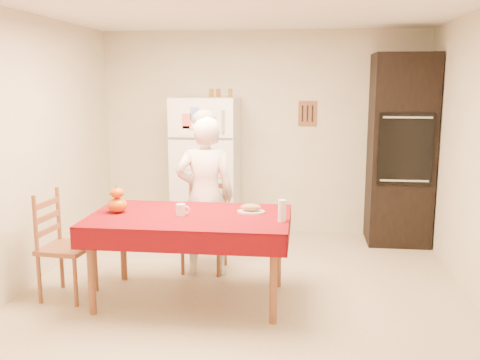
% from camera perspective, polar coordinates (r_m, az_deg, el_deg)
% --- Properties ---
extents(floor, '(4.50, 4.50, 0.00)m').
position_cam_1_polar(floor, '(4.81, 0.17, -12.58)').
color(floor, tan).
rests_on(floor, ground).
extents(room_shell, '(4.02, 4.52, 2.51)m').
position_cam_1_polar(room_shell, '(4.44, 0.19, 7.09)').
color(room_shell, beige).
rests_on(room_shell, ground).
extents(refrigerator, '(0.75, 0.74, 1.70)m').
position_cam_1_polar(refrigerator, '(6.46, -3.62, 1.24)').
color(refrigerator, white).
rests_on(refrigerator, floor).
extents(oven_cabinet, '(0.70, 0.62, 2.20)m').
position_cam_1_polar(oven_cabinet, '(6.47, 16.75, 3.07)').
color(oven_cabinet, black).
rests_on(oven_cabinet, floor).
extents(dining_table, '(1.70, 1.00, 0.76)m').
position_cam_1_polar(dining_table, '(4.60, -5.36, -4.56)').
color(dining_table, brown).
rests_on(dining_table, floor).
extents(chair_far, '(0.44, 0.42, 0.95)m').
position_cam_1_polar(chair_far, '(5.43, -3.69, -4.24)').
color(chair_far, brown).
rests_on(chair_far, floor).
extents(chair_left, '(0.44, 0.46, 0.95)m').
position_cam_1_polar(chair_left, '(4.96, -18.68, -6.20)').
color(chair_left, brown).
rests_on(chair_left, floor).
extents(seated_woman, '(0.62, 0.46, 1.57)m').
position_cam_1_polar(seated_woman, '(5.20, -3.74, -1.78)').
color(seated_woman, white).
rests_on(seated_woman, floor).
extents(coffee_mug, '(0.08, 0.08, 0.10)m').
position_cam_1_polar(coffee_mug, '(4.56, -6.34, -3.17)').
color(coffee_mug, white).
rests_on(coffee_mug, dining_table).
extents(pumpkin_lower, '(0.17, 0.17, 0.13)m').
position_cam_1_polar(pumpkin_lower, '(4.76, -12.95, -2.63)').
color(pumpkin_lower, '#C33804').
rests_on(pumpkin_lower, dining_table).
extents(pumpkin_upper, '(0.12, 0.12, 0.09)m').
position_cam_1_polar(pumpkin_upper, '(4.74, -13.00, -1.33)').
color(pumpkin_upper, '#E53505').
rests_on(pumpkin_upper, pumpkin_lower).
extents(wine_glass, '(0.07, 0.07, 0.18)m').
position_cam_1_polar(wine_glass, '(4.36, 4.51, -3.28)').
color(wine_glass, white).
rests_on(wine_glass, dining_table).
extents(bread_plate, '(0.24, 0.24, 0.02)m').
position_cam_1_polar(bread_plate, '(4.63, 1.17, -3.42)').
color(bread_plate, silver).
rests_on(bread_plate, dining_table).
extents(bread_loaf, '(0.18, 0.10, 0.06)m').
position_cam_1_polar(bread_loaf, '(4.62, 1.17, -2.94)').
color(bread_loaf, tan).
rests_on(bread_loaf, bread_plate).
extents(spice_jar_left, '(0.05, 0.05, 0.10)m').
position_cam_1_polar(spice_jar_left, '(6.42, -3.08, 9.26)').
color(spice_jar_left, brown).
rests_on(spice_jar_left, refrigerator).
extents(spice_jar_mid, '(0.05, 0.05, 0.10)m').
position_cam_1_polar(spice_jar_mid, '(6.41, -2.32, 9.26)').
color(spice_jar_mid, brown).
rests_on(spice_jar_mid, refrigerator).
extents(spice_jar_right, '(0.05, 0.05, 0.10)m').
position_cam_1_polar(spice_jar_right, '(6.39, -1.05, 9.26)').
color(spice_jar_right, brown).
rests_on(spice_jar_right, refrigerator).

